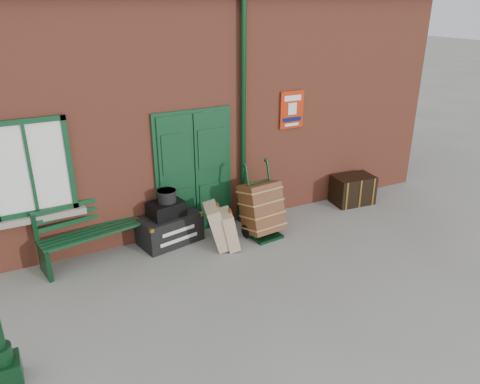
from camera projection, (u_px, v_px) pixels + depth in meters
ground at (248, 263)px, 7.60m from camera, size 80.00×80.00×0.00m
station_building at (169, 93)px, 9.62m from camera, size 10.30×4.30×4.36m
bench at (91, 230)px, 7.57m from camera, size 1.71×0.79×1.02m
houdini_trunk at (170, 229)px, 8.15m from camera, size 1.14×0.78×0.52m
strongbox at (166, 209)px, 7.98m from camera, size 0.65×0.53×0.26m
hatbox at (167, 196)px, 7.90m from camera, size 0.37×0.37×0.21m
suitcase_back at (217, 226)px, 7.95m from camera, size 0.53×0.63×0.79m
suitcase_front at (229, 229)px, 7.96m from camera, size 0.43×0.55×0.68m
porter_trolley at (262, 209)px, 8.32m from camera, size 0.70×0.75×1.32m
dark_trunk at (353, 190)px, 9.71m from camera, size 0.87×0.61×0.59m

